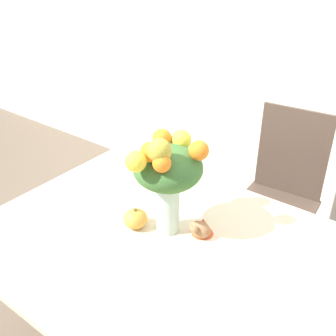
{
  "coord_description": "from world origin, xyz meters",
  "views": [
    {
      "loc": [
        0.77,
        -0.98,
        1.76
      ],
      "look_at": [
        -0.03,
        0.08,
        1.02
      ],
      "focal_mm": 42.0,
      "sensor_mm": 36.0,
      "label": 1
    }
  ],
  "objects_px": {
    "turkey_figurine": "(201,227)",
    "dining_chair_near_window": "(280,195)",
    "flower_vase": "(167,172)",
    "pumpkin": "(136,218)"
  },
  "relations": [
    {
      "from": "flower_vase",
      "to": "dining_chair_near_window",
      "type": "distance_m",
      "value": 1.0
    },
    {
      "from": "turkey_figurine",
      "to": "dining_chair_near_window",
      "type": "distance_m",
      "value": 0.84
    },
    {
      "from": "flower_vase",
      "to": "pumpkin",
      "type": "xyz_separation_m",
      "value": [
        -0.12,
        -0.06,
        -0.24
      ]
    },
    {
      "from": "flower_vase",
      "to": "dining_chair_near_window",
      "type": "relative_size",
      "value": 0.46
    },
    {
      "from": "turkey_figurine",
      "to": "dining_chair_near_window",
      "type": "xyz_separation_m",
      "value": [
        0.04,
        0.8,
        -0.25
      ]
    },
    {
      "from": "flower_vase",
      "to": "dining_chair_near_window",
      "type": "xyz_separation_m",
      "value": [
        0.17,
        0.86,
        -0.49
      ]
    },
    {
      "from": "turkey_figurine",
      "to": "dining_chair_near_window",
      "type": "relative_size",
      "value": 0.12
    },
    {
      "from": "dining_chair_near_window",
      "to": "pumpkin",
      "type": "bearing_deg",
      "value": -111.18
    },
    {
      "from": "flower_vase",
      "to": "pumpkin",
      "type": "bearing_deg",
      "value": -152.3
    },
    {
      "from": "pumpkin",
      "to": "dining_chair_near_window",
      "type": "bearing_deg",
      "value": 72.52
    }
  ]
}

